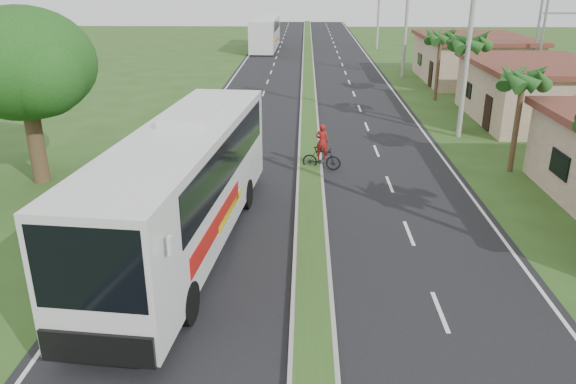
{
  "coord_description": "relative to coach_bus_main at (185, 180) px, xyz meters",
  "views": [
    {
      "loc": [
        -0.27,
        -13.26,
        8.66
      ],
      "look_at": [
        -0.81,
        4.35,
        1.8
      ],
      "focal_mm": 35.0,
      "sensor_mm": 36.0,
      "label": 1
    }
  ],
  "objects": [
    {
      "name": "ground",
      "position": [
        4.16,
        -3.79,
        -2.41
      ],
      "size": [
        180.0,
        180.0,
        0.0
      ],
      "primitive_type": "plane",
      "color": "#2D471A",
      "rests_on": "ground"
    },
    {
      "name": "road_asphalt",
      "position": [
        4.16,
        16.21,
        -2.4
      ],
      "size": [
        14.0,
        160.0,
        0.02
      ],
      "primitive_type": "cube",
      "color": "black",
      "rests_on": "ground"
    },
    {
      "name": "median_strip",
      "position": [
        4.16,
        16.21,
        -2.31
      ],
      "size": [
        1.2,
        160.0,
        0.18
      ],
      "color": "gray",
      "rests_on": "ground"
    },
    {
      "name": "lane_edge_left",
      "position": [
        -2.54,
        16.21,
        -2.41
      ],
      "size": [
        0.12,
        160.0,
        0.01
      ],
      "primitive_type": "cube",
      "color": "silver",
      "rests_on": "ground"
    },
    {
      "name": "lane_edge_right",
      "position": [
        10.86,
        16.21,
        -2.41
      ],
      "size": [
        0.12,
        160.0,
        0.01
      ],
      "primitive_type": "cube",
      "color": "silver",
      "rests_on": "ground"
    },
    {
      "name": "shop_mid",
      "position": [
        18.16,
        18.21,
        -0.55
      ],
      "size": [
        7.6,
        10.6,
        3.67
      ],
      "color": "tan",
      "rests_on": "ground"
    },
    {
      "name": "shop_far",
      "position": [
        18.16,
        32.21,
        -0.48
      ],
      "size": [
        8.6,
        11.6,
        3.82
      ],
      "color": "tan",
      "rests_on": "ground"
    },
    {
      "name": "palm_verge_b",
      "position": [
        13.56,
        8.21,
        1.95
      ],
      "size": [
        2.4,
        2.4,
        5.05
      ],
      "color": "#473321",
      "rests_on": "ground"
    },
    {
      "name": "palm_verge_c",
      "position": [
        12.96,
        15.21,
        2.71
      ],
      "size": [
        2.4,
        2.4,
        5.85
      ],
      "color": "#473321",
      "rests_on": "ground"
    },
    {
      "name": "palm_verge_d",
      "position": [
        13.46,
        24.21,
        2.14
      ],
      "size": [
        2.4,
        2.4,
        5.25
      ],
      "color": "#473321",
      "rests_on": "ground"
    },
    {
      "name": "shade_tree",
      "position": [
        -7.95,
        6.23,
        2.62
      ],
      "size": [
        6.3,
        6.0,
        7.54
      ],
      "color": "#473321",
      "rests_on": "ground"
    },
    {
      "name": "utility_pole_b",
      "position": [
        12.64,
        14.21,
        3.85
      ],
      "size": [
        3.2,
        0.28,
        12.0
      ],
      "color": "gray",
      "rests_on": "ground"
    },
    {
      "name": "utility_pole_c",
      "position": [
        12.66,
        34.21,
        3.26
      ],
      "size": [
        1.6,
        0.28,
        11.0
      ],
      "color": "gray",
      "rests_on": "ground"
    },
    {
      "name": "utility_pole_d",
      "position": [
        12.66,
        54.21,
        3.01
      ],
      "size": [
        1.6,
        0.28,
        10.5
      ],
      "color": "gray",
      "rests_on": "ground"
    },
    {
      "name": "coach_bus_main",
      "position": [
        0.0,
        0.0,
        0.0
      ],
      "size": [
        4.1,
        13.77,
        4.39
      ],
      "rotation": [
        0.0,
        0.0,
        -0.1
      ],
      "color": "silver",
      "rests_on": "ground"
    },
    {
      "name": "coach_bus_far",
      "position": [
        -1.01,
        53.44,
        -0.3
      ],
      "size": [
        2.97,
        12.84,
        3.73
      ],
      "rotation": [
        0.0,
        0.0,
        -0.01
      ],
      "color": "silver",
      "rests_on": "ground"
    },
    {
      "name": "motorcyclist",
      "position": [
        4.71,
        8.14,
        -1.62
      ],
      "size": [
        1.89,
        0.83,
        2.22
      ],
      "rotation": [
        0.0,
        0.0,
        -0.18
      ],
      "color": "black",
      "rests_on": "ground"
    }
  ]
}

